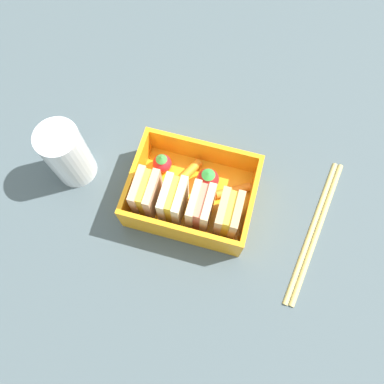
# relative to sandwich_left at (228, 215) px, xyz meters

# --- Properties ---
(ground_plane) EXTENTS (1.20, 1.20, 0.02)m
(ground_plane) POSITION_rel_sandwich_left_xyz_m (0.05, -0.02, -0.05)
(ground_plane) COLOR #445257
(bento_tray) EXTENTS (0.16, 0.12, 0.01)m
(bento_tray) POSITION_rel_sandwich_left_xyz_m (0.05, -0.02, -0.04)
(bento_tray) COLOR orange
(bento_tray) RESTS_ON ground_plane
(bento_rim) EXTENTS (0.16, 0.12, 0.04)m
(bento_rim) POSITION_rel_sandwich_left_xyz_m (0.05, -0.02, -0.01)
(bento_rim) COLOR orange
(bento_rim) RESTS_ON bento_tray
(sandwich_left) EXTENTS (0.03, 0.05, 0.06)m
(sandwich_left) POSITION_rel_sandwich_left_xyz_m (0.00, 0.00, 0.00)
(sandwich_left) COLOR tan
(sandwich_left) RESTS_ON bento_tray
(sandwich_center_left) EXTENTS (0.03, 0.05, 0.06)m
(sandwich_center_left) POSITION_rel_sandwich_left_xyz_m (0.03, 0.00, 0.00)
(sandwich_center_left) COLOR #E2B983
(sandwich_center_left) RESTS_ON bento_tray
(sandwich_center) EXTENTS (0.03, 0.05, 0.06)m
(sandwich_center) POSITION_rel_sandwich_left_xyz_m (0.07, 0.00, 0.00)
(sandwich_center) COLOR beige
(sandwich_center) RESTS_ON bento_tray
(sandwich_center_right) EXTENTS (0.03, 0.05, 0.06)m
(sandwich_center_right) POSITION_rel_sandwich_left_xyz_m (0.10, 0.00, 0.00)
(sandwich_center_right) COLOR tan
(sandwich_center_right) RESTS_ON bento_tray
(carrot_stick_far_left) EXTENTS (0.05, 0.03, 0.01)m
(carrot_stick_far_left) POSITION_rel_sandwich_left_xyz_m (0.00, -0.04, -0.03)
(carrot_stick_far_left) COLOR orange
(carrot_stick_far_left) RESTS_ON bento_tray
(strawberry_left) EXTENTS (0.03, 0.03, 0.04)m
(strawberry_left) POSITION_rel_sandwich_left_xyz_m (0.04, -0.05, -0.02)
(strawberry_left) COLOR red
(strawberry_left) RESTS_ON bento_tray
(carrot_stick_left) EXTENTS (0.03, 0.05, 0.01)m
(carrot_stick_left) POSITION_rel_sandwich_left_xyz_m (0.07, -0.05, -0.03)
(carrot_stick_left) COLOR orange
(carrot_stick_left) RESTS_ON bento_tray
(strawberry_far_left) EXTENTS (0.03, 0.03, 0.03)m
(strawberry_far_left) POSITION_rel_sandwich_left_xyz_m (0.10, -0.05, -0.02)
(strawberry_far_left) COLOR red
(strawberry_far_left) RESTS_ON bento_tray
(chopstick_pair) EXTENTS (0.05, 0.21, 0.01)m
(chopstick_pair) POSITION_rel_sandwich_left_xyz_m (-0.12, -0.02, -0.04)
(chopstick_pair) COLOR tan
(chopstick_pair) RESTS_ON ground_plane
(drinking_glass) EXTENTS (0.05, 0.05, 0.09)m
(drinking_glass) POSITION_rel_sandwich_left_xyz_m (0.22, -0.03, 0.00)
(drinking_glass) COLOR white
(drinking_glass) RESTS_ON ground_plane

